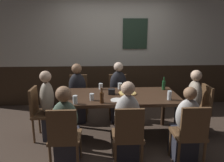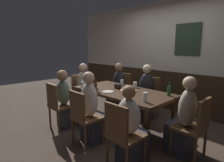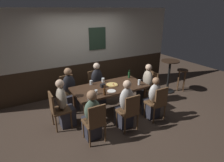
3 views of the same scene
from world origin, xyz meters
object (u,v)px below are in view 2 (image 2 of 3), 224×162
(chair_mid_near, at_px, (83,115))
(beer_glass_half, at_px, (82,85))
(chair_head_west, at_px, (81,91))
(person_head_west, at_px, (85,92))
(chair_head_east, at_px, (195,125))
(pint_glass_amber, at_px, (122,83))
(pizza, at_px, (128,90))
(plate_white_large, at_px, (108,92))
(dining_table, at_px, (122,94))
(beer_bottle_green, at_px, (169,91))
(chair_right_near, at_px, (122,133))
(pint_glass_stout, at_px, (135,85))
(condiment_caddy, at_px, (118,86))
(person_left_near, at_px, (66,103))
(person_head_east, at_px, (183,123))
(chair_left_near, at_px, (58,103))
(person_mid_near, at_px, (92,113))
(person_right_near, at_px, (131,132))
(highball_clear, at_px, (145,98))
(person_left_far, at_px, (118,90))
(chair_mid_far, at_px, (149,95))
(tumbler_short, at_px, (96,86))
(beer_bottle_brown, at_px, (95,86))
(chair_left_far, at_px, (122,89))
(person_mid_far, at_px, (145,96))

(chair_mid_near, height_order, beer_glass_half, chair_mid_near)
(chair_head_west, bearing_deg, person_head_west, 0.00)
(chair_head_east, bearing_deg, pint_glass_amber, 167.84)
(pizza, relative_size, plate_white_large, 1.50)
(dining_table, distance_m, chair_head_west, 1.36)
(beer_glass_half, distance_m, beer_bottle_green, 1.65)
(chair_right_near, relative_size, beer_glass_half, 7.05)
(chair_head_east, xyz_separation_m, person_head_west, (-2.53, 0.00, -0.01))
(pint_glass_stout, bearing_deg, chair_right_near, -56.68)
(chair_right_near, height_order, condiment_caddy, chair_right_near)
(chair_head_west, distance_m, person_left_near, 0.89)
(person_head_east, relative_size, pizza, 3.78)
(chair_left_near, relative_size, beer_glass_half, 7.05)
(person_mid_near, relative_size, pizza, 3.82)
(chair_left_near, height_order, person_head_east, person_head_east)
(person_right_near, distance_m, highball_clear, 0.57)
(person_mid_near, distance_m, pizza, 0.82)
(person_left_far, distance_m, person_left_near, 1.43)
(dining_table, xyz_separation_m, chair_mid_far, (0.00, 0.88, -0.17))
(tumbler_short, bearing_deg, person_head_west, 161.31)
(pint_glass_amber, relative_size, beer_bottle_brown, 0.47)
(dining_table, bearing_deg, pint_glass_stout, 90.05)
(pint_glass_stout, relative_size, beer_glass_half, 0.88)
(chair_left_far, xyz_separation_m, condiment_caddy, (0.65, -0.82, 0.29))
(beer_bottle_green, bearing_deg, plate_white_large, -147.77)
(person_head_west, bearing_deg, beer_bottle_brown, -23.22)
(person_head_west, relative_size, beer_bottle_brown, 5.02)
(beer_glass_half, bearing_deg, person_mid_near, -24.71)
(beer_glass_half, height_order, beer_bottle_brown, beer_bottle_brown)
(chair_head_west, height_order, pint_glass_stout, chair_head_west)
(beer_bottle_brown, relative_size, plate_white_large, 1.14)
(chair_left_near, relative_size, pint_glass_amber, 8.12)
(dining_table, height_order, plate_white_large, plate_white_large)
(pizza, bearing_deg, condiment_caddy, -179.33)
(chair_mid_far, relative_size, person_left_far, 0.77)
(pizza, height_order, tumbler_short, tumbler_short)
(chair_left_far, bearing_deg, person_mid_far, -11.16)
(chair_mid_far, relative_size, pint_glass_amber, 8.12)
(chair_left_far, bearing_deg, person_left_far, -90.00)
(chair_right_near, relative_size, person_mid_near, 0.76)
(chair_mid_near, distance_m, beer_bottle_green, 1.44)
(chair_right_near, distance_m, beer_bottle_green, 1.21)
(person_right_near, relative_size, condiment_caddy, 9.82)
(chair_head_east, distance_m, pint_glass_stout, 1.43)
(beer_bottle_brown, bearing_deg, beer_bottle_green, 30.39)
(chair_head_west, relative_size, person_left_near, 0.79)
(chair_right_near, bearing_deg, person_left_far, 135.84)
(pint_glass_stout, relative_size, highball_clear, 0.78)
(chair_mid_far, distance_m, condiment_caddy, 0.88)
(chair_left_far, relative_size, plate_white_large, 4.33)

